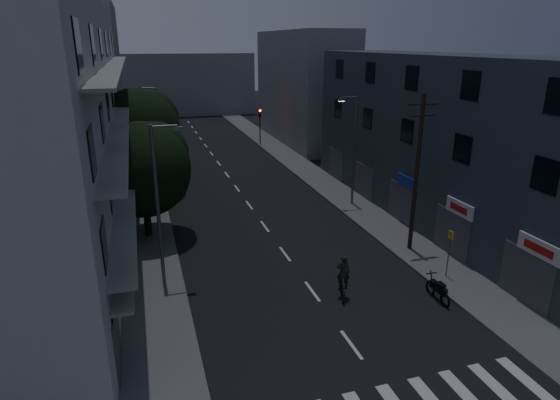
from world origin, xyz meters
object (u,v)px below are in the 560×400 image
cyclist (343,283)px  motorcycle (438,290)px  bus_stop_sign (450,245)px  utility_pole (417,171)px

cyclist → motorcycle: bearing=-1.6°
bus_stop_sign → utility_pole: bearing=88.9°
utility_pole → cyclist: utility_pole is taller
utility_pole → motorcycle: size_ratio=4.61×
motorcycle → bus_stop_sign: bearing=46.4°
bus_stop_sign → motorcycle: 2.77m
utility_pole → motorcycle: (-1.76, -5.32, -4.37)m
bus_stop_sign → cyclist: bearing=-178.7°
bus_stop_sign → motorcycle: size_ratio=1.29×
motorcycle → utility_pole: bearing=73.0°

